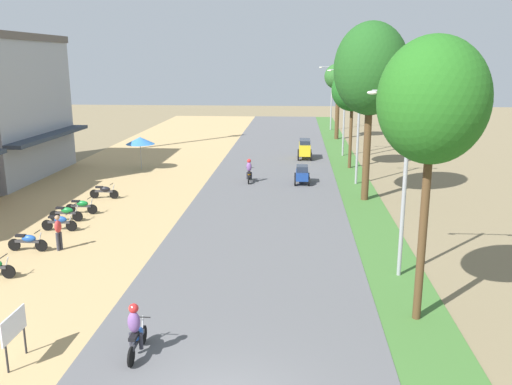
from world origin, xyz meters
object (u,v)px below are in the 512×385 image
object	(u,v)px
median_tree_fourth	(338,78)
motorbike_ahead_second	(249,171)
median_tree_third	(353,90)
car_hatchback_blue	(302,174)
parked_motorbike_fourth	(66,212)
street_signboard	(14,329)
parked_motorbike_third	(59,221)
median_tree_nearest	(433,102)
streetlamp_far	(344,106)
parked_motorbike_fifth	(82,205)
car_van_yellow	(305,148)
median_tree_second	(371,70)
streetlamp_farthest	(332,93)
streetlamp_near	(406,170)
motorbike_foreground_rider	(136,331)
pedestrian_on_shoulder	(58,231)
utility_pole_near	(371,99)
parked_motorbike_sixth	(104,191)
parked_motorbike_second	(28,241)
streetlamp_mid	(359,117)
vendor_umbrella	(140,141)

from	to	relation	value
median_tree_fourth	motorbike_ahead_second	size ratio (longest dim) A/B	4.41
median_tree_third	car_hatchback_blue	xyz separation A→B (m)	(-3.77, -5.87, -5.31)
parked_motorbike_fourth	street_signboard	xyz separation A→B (m)	(4.28, -13.39, 0.55)
parked_motorbike_third	median_tree_nearest	xyz separation A→B (m)	(15.69, -8.16, 6.58)
median_tree_third	streetlamp_far	world-z (taller)	median_tree_third
parked_motorbike_fifth	car_van_yellow	world-z (taller)	car_van_yellow
car_hatchback_blue	car_van_yellow	bearing A→B (deg)	88.20
parked_motorbike_third	median_tree_second	distance (m)	18.94
parked_motorbike_third	streetlamp_farthest	world-z (taller)	streetlamp_farthest
parked_motorbike_fifth	street_signboard	world-z (taller)	street_signboard
streetlamp_near	motorbike_foreground_rider	bearing A→B (deg)	-142.12
streetlamp_farthest	motorbike_foreground_rider	size ratio (longest dim) A/B	4.22
parked_motorbike_fourth	streetlamp_farthest	bearing A→B (deg)	67.74
parked_motorbike_third	parked_motorbike_fifth	distance (m)	3.04
parked_motorbike_third	pedestrian_on_shoulder	world-z (taller)	pedestrian_on_shoulder
pedestrian_on_shoulder	utility_pole_near	size ratio (longest dim) A/B	0.17
parked_motorbike_sixth	street_signboard	world-z (taller)	street_signboard
parked_motorbike_fifth	motorbike_ahead_second	bearing A→B (deg)	44.94
streetlamp_farthest	motorbike_foreground_rider	xyz separation A→B (m)	(-8.59, -52.20, -3.60)
car_van_yellow	parked_motorbike_sixth	bearing A→B (deg)	-130.50
parked_motorbike_fourth	pedestrian_on_shoulder	bearing A→B (deg)	-70.62
median_tree_third	streetlamp_near	xyz separation A→B (m)	(-0.08, -21.83, -1.75)
parked_motorbike_third	median_tree_second	world-z (taller)	median_tree_second
parked_motorbike_sixth	median_tree_fourth	distance (m)	31.83
median_tree_nearest	streetlamp_far	bearing A→B (deg)	89.84
streetlamp_near	motorbike_ahead_second	world-z (taller)	streetlamp_near
median_tree_nearest	pedestrian_on_shoulder	bearing A→B (deg)	159.32
parked_motorbike_fifth	streetlamp_far	world-z (taller)	streetlamp_far
parked_motorbike_sixth	pedestrian_on_shoulder	xyz separation A→B (m)	(1.18, -9.13, 0.41)
parked_motorbike_second	pedestrian_on_shoulder	xyz separation A→B (m)	(1.31, 0.26, 0.41)
parked_motorbike_fourth	streetlamp_farthest	size ratio (longest dim) A/B	0.24
pedestrian_on_shoulder	car_van_yellow	bearing A→B (deg)	64.62
street_signboard	pedestrian_on_shoulder	distance (m)	9.48
parked_motorbike_third	median_tree_second	xyz separation A→B (m)	(15.85, 7.44, 7.23)
streetlamp_mid	streetlamp_farthest	distance (m)	29.31
parked_motorbike_second	car_van_yellow	xyz separation A→B (m)	(12.52, 23.89, 0.47)
parked_motorbike_fifth	vendor_umbrella	distance (m)	12.60
streetlamp_near	streetlamp_far	xyz separation A→B (m)	(-0.00, 27.45, 0.13)
street_signboard	streetlamp_mid	world-z (taller)	streetlamp_mid
parked_motorbike_sixth	utility_pole_near	size ratio (longest dim) A/B	0.19
streetlamp_farthest	motorbike_foreground_rider	bearing A→B (deg)	-99.35
median_tree_fourth	car_hatchback_blue	world-z (taller)	median_tree_fourth
pedestrian_on_shoulder	median_tree_fourth	distance (m)	39.33
parked_motorbike_fifth	motorbike_ahead_second	size ratio (longest dim) A/B	1.00
streetlamp_far	median_tree_nearest	bearing A→B (deg)	-90.16
parked_motorbike_fifth	streetlamp_far	distance (m)	25.77
parked_motorbike_sixth	median_tree_fourth	size ratio (longest dim) A/B	0.23
median_tree_third	median_tree_fourth	xyz separation A→B (m)	(0.09, 16.01, 0.41)
parked_motorbike_third	vendor_umbrella	xyz separation A→B (m)	(-0.31, 15.52, 1.75)
motorbike_foreground_rider	vendor_umbrella	bearing A→B (deg)	105.68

